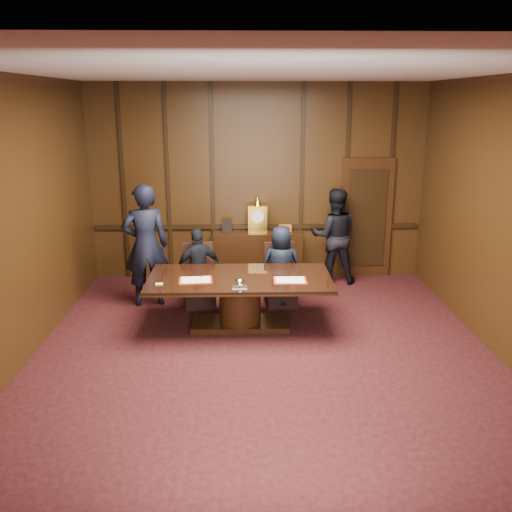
{
  "coord_description": "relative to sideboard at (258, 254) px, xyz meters",
  "views": [
    {
      "loc": [
        -0.25,
        -6.24,
        3.19
      ],
      "look_at": [
        -0.08,
        1.16,
        1.05
      ],
      "focal_mm": 38.0,
      "sensor_mm": 36.0,
      "label": 1
    }
  ],
  "objects": [
    {
      "name": "chair_left",
      "position": [
        -0.97,
        -1.28,
        -0.19
      ],
      "size": [
        0.55,
        0.55,
        0.99
      ],
      "rotation": [
        0.0,
        0.0,
        0.15
      ],
      "color": "black",
      "rests_on": "ground"
    },
    {
      "name": "signatory_left",
      "position": [
        -0.96,
        -1.36,
        0.15
      ],
      "size": [
        0.81,
        0.54,
        1.28
      ],
      "primitive_type": "imported",
      "rotation": [
        0.0,
        0.0,
        3.48
      ],
      "color": "black",
      "rests_on": "ground"
    },
    {
      "name": "room",
      "position": [
        0.07,
        -3.12,
        1.24
      ],
      "size": [
        7.0,
        7.04,
        3.5
      ],
      "color": "black",
      "rests_on": "ground"
    },
    {
      "name": "folder_left",
      "position": [
        -0.93,
        -2.32,
        0.28
      ],
      "size": [
        0.49,
        0.37,
        0.02
      ],
      "rotation": [
        0.0,
        0.0,
        0.08
      ],
      "color": "#A8280F",
      "rests_on": "conference_table"
    },
    {
      "name": "signatory_right",
      "position": [
        0.34,
        -1.36,
        0.17
      ],
      "size": [
        0.67,
        0.45,
        1.32
      ],
      "primitive_type": "imported",
      "rotation": [
        0.0,
        0.0,
        3.09
      ],
      "color": "black",
      "rests_on": "ground"
    },
    {
      "name": "sideboard",
      "position": [
        0.0,
        0.0,
        0.0
      ],
      "size": [
        1.6,
        0.45,
        1.54
      ],
      "color": "black",
      "rests_on": "ground"
    },
    {
      "name": "witness_right",
      "position": [
        1.36,
        -0.16,
        0.37
      ],
      "size": [
        0.86,
        0.69,
        1.71
      ],
      "primitive_type": "imported",
      "rotation": [
        0.0,
        0.0,
        3.09
      ],
      "color": "black",
      "rests_on": "ground"
    },
    {
      "name": "witness_left",
      "position": [
        -1.8,
        -1.21,
        0.49
      ],
      "size": [
        0.8,
        0.61,
        1.96
      ],
      "primitive_type": "imported",
      "rotation": [
        0.0,
        0.0,
        3.36
      ],
      "color": "black",
      "rests_on": "ground"
    },
    {
      "name": "inkstand",
      "position": [
        -0.31,
        -2.61,
        0.33
      ],
      "size": [
        0.2,
        0.14,
        0.12
      ],
      "color": "white",
      "rests_on": "conference_table"
    },
    {
      "name": "conference_table",
      "position": [
        -0.31,
        -2.16,
        0.02
      ],
      "size": [
        2.62,
        1.32,
        0.76
      ],
      "color": "black",
      "rests_on": "ground"
    },
    {
      "name": "folder_right",
      "position": [
        0.39,
        -2.35,
        0.28
      ],
      "size": [
        0.46,
        0.34,
        0.02
      ],
      "rotation": [
        0.0,
        0.0,
        -0.01
      ],
      "color": "#A8280F",
      "rests_on": "conference_table"
    },
    {
      "name": "notepad",
      "position": [
        -1.41,
        -2.47,
        0.28
      ],
      "size": [
        0.11,
        0.09,
        0.01
      ],
      "primitive_type": "cube",
      "rotation": [
        0.0,
        0.0,
        0.16
      ],
      "color": "#DDCC6C",
      "rests_on": "conference_table"
    },
    {
      "name": "chair_right",
      "position": [
        0.34,
        -1.28,
        -0.19
      ],
      "size": [
        0.53,
        0.53,
        0.99
      ],
      "rotation": [
        0.0,
        0.0,
        0.11
      ],
      "color": "black",
      "rests_on": "ground"
    }
  ]
}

